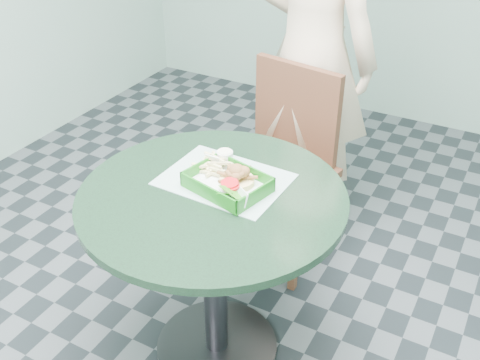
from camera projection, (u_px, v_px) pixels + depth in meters
The scene contains 10 objects.
floor at pixel (217, 346), 2.34m from camera, with size 4.00×5.00×0.02m, color #303335.
cafe_table at pixel (214, 237), 2.02m from camera, with size 0.93×0.93×0.75m.
dining_chair at pixel (285, 153), 2.63m from camera, with size 0.45×0.45×0.93m.
diner_person at pixel (314, 13), 2.54m from camera, with size 0.81×0.53×2.22m, color beige.
placemat at pixel (225, 184), 2.00m from camera, with size 0.43×0.32×0.00m, color #9CBBB6.
food_basket at pixel (228, 190), 1.95m from camera, with size 0.27×0.20×0.05m.
crab_sandwich at pixel (236, 179), 1.94m from camera, with size 0.12×0.12×0.07m.
fries_pile at pixel (207, 169), 2.02m from camera, with size 0.11×0.12×0.05m, color beige, non-canonical shape.
sauce_ramekin at pixel (215, 161), 2.05m from camera, with size 0.06×0.06×0.03m.
garnish_cup at pixel (235, 194), 1.88m from camera, with size 0.11×0.10×0.04m.
Camera 1 is at (0.85, -1.35, 1.85)m, focal length 42.00 mm.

